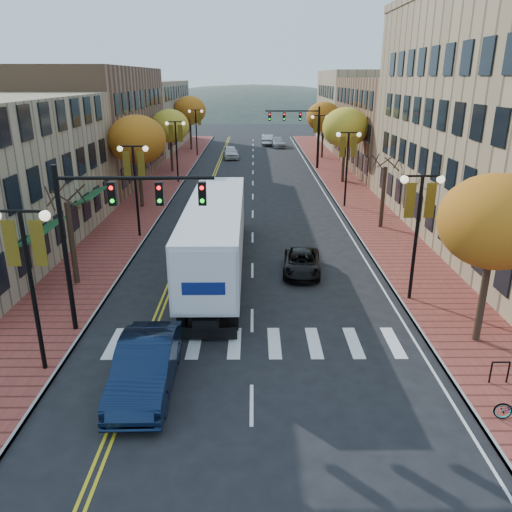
{
  "coord_description": "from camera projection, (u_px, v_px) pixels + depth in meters",
  "views": [
    {
      "loc": [
        0.08,
        -15.67,
        10.09
      ],
      "look_at": [
        0.18,
        6.24,
        2.2
      ],
      "focal_mm": 35.0,
      "sensor_mm": 36.0,
      "label": 1
    }
  ],
  "objects": [
    {
      "name": "lamp_right_b",
      "position": [
        348.0,
        155.0,
        39.32
      ],
      "size": [
        1.96,
        0.36,
        6.05
      ],
      "color": "black",
      "rests_on": "ground"
    },
    {
      "name": "black_suv",
      "position": [
        302.0,
        263.0,
        27.04
      ],
      "size": [
        2.33,
        4.39,
        1.18
      ],
      "primitive_type": "imported",
      "rotation": [
        0.0,
        0.0,
        -0.09
      ],
      "color": "black",
      "rests_on": "ground"
    },
    {
      "name": "building_right_mid",
      "position": [
        417.0,
        125.0,
        56.07
      ],
      "size": [
        15.0,
        24.0,
        10.0
      ],
      "primitive_type": "cube",
      "color": "brown",
      "rests_on": "ground"
    },
    {
      "name": "navy_sedan",
      "position": [
        146.0,
        366.0,
        16.86
      ],
      "size": [
        1.95,
        5.33,
        1.74
      ],
      "primitive_type": "imported",
      "rotation": [
        0.0,
        0.0,
        0.02
      ],
      "color": "black",
      "rests_on": "ground"
    },
    {
      "name": "sidewalk_left",
      "position": [
        161.0,
        186.0,
        48.68
      ],
      "size": [
        4.0,
        85.0,
        0.15
      ],
      "primitive_type": "cube",
      "color": "brown",
      "rests_on": "ground"
    },
    {
      "name": "tree_left_d",
      "position": [
        190.0,
        110.0,
        70.79
      ],
      "size": [
        4.61,
        4.61,
        7.42
      ],
      "color": "#382619",
      "rests_on": "sidewalk_left"
    },
    {
      "name": "lamp_left_c",
      "position": [
        176.0,
        140.0,
        48.67
      ],
      "size": [
        1.96,
        0.36,
        6.05
      ],
      "color": "black",
      "rests_on": "ground"
    },
    {
      "name": "lamp_right_a",
      "position": [
        419.0,
        214.0,
        22.39
      ],
      "size": [
        1.96,
        0.36,
        6.05
      ],
      "color": "black",
      "rests_on": "ground"
    },
    {
      "name": "car_far_oncoming",
      "position": [
        268.0,
        140.0,
        77.97
      ],
      "size": [
        2.23,
        4.98,
        1.59
      ],
      "primitive_type": "imported",
      "rotation": [
        0.0,
        0.0,
        3.03
      ],
      "color": "#AFAFB7",
      "rests_on": "ground"
    },
    {
      "name": "tree_right_c",
      "position": [
        345.0,
        128.0,
        48.35
      ],
      "size": [
        4.48,
        4.48,
        7.21
      ],
      "color": "#382619",
      "rests_on": "sidewalk_right"
    },
    {
      "name": "tree_left_b",
      "position": [
        137.0,
        140.0,
        38.86
      ],
      "size": [
        4.48,
        4.48,
        7.21
      ],
      "color": "#382619",
      "rests_on": "sidewalk_left"
    },
    {
      "name": "tree_left_c",
      "position": [
        170.0,
        126.0,
        54.05
      ],
      "size": [
        4.16,
        4.16,
        6.69
      ],
      "color": "#382619",
      "rests_on": "sidewalk_left"
    },
    {
      "name": "lamp_left_d",
      "position": [
        196.0,
        123.0,
        65.6
      ],
      "size": [
        1.96,
        0.36,
        6.05
      ],
      "color": "black",
      "rests_on": "ground"
    },
    {
      "name": "ground",
      "position": [
        252.0,
        371.0,
        18.17
      ],
      "size": [
        200.0,
        200.0,
        0.0
      ],
      "primitive_type": "plane",
      "color": "black",
      "rests_on": "ground"
    },
    {
      "name": "traffic_mast_near",
      "position": [
        110.0,
        218.0,
        19.29
      ],
      "size": [
        6.1,
        0.35,
        7.0
      ],
      "color": "black",
      "rests_on": "ground"
    },
    {
      "name": "building_left_mid",
      "position": [
        84.0,
        125.0,
        50.1
      ],
      "size": [
        12.0,
        24.0,
        11.0
      ],
      "primitive_type": "cube",
      "color": "brown",
      "rests_on": "ground"
    },
    {
      "name": "tree_right_b",
      "position": [
        383.0,
        197.0,
        34.38
      ],
      "size": [
        0.28,
        0.28,
        4.2
      ],
      "color": "#382619",
      "rests_on": "sidewalk_right"
    },
    {
      "name": "lamp_right_c",
      "position": [
        319.0,
        131.0,
        56.26
      ],
      "size": [
        1.96,
        0.36,
        6.05
      ],
      "color": "black",
      "rests_on": "ground"
    },
    {
      "name": "sidewalk_right",
      "position": [
        345.0,
        185.0,
        48.76
      ],
      "size": [
        4.0,
        85.0,
        0.15
      ],
      "primitive_type": "cube",
      "color": "brown",
      "rests_on": "ground"
    },
    {
      "name": "semi_truck",
      "position": [
        217.0,
        229.0,
        26.67
      ],
      "size": [
        2.77,
        16.66,
        4.16
      ],
      "rotation": [
        0.0,
        0.0,
        0.0
      ],
      "color": "black",
      "rests_on": "ground"
    },
    {
      "name": "building_left_far",
      "position": [
        138.0,
        115.0,
        73.87
      ],
      "size": [
        12.0,
        26.0,
        9.5
      ],
      "primitive_type": "cube",
      "color": "#9E8966",
      "rests_on": "ground"
    },
    {
      "name": "tree_right_d",
      "position": [
        324.0,
        117.0,
        63.46
      ],
      "size": [
        4.35,
        4.35,
        7.0
      ],
      "color": "#382619",
      "rests_on": "sidewalk_right"
    },
    {
      "name": "car_far_silver",
      "position": [
        278.0,
        142.0,
        75.7
      ],
      "size": [
        2.53,
        5.17,
        1.45
      ],
      "primitive_type": "imported",
      "rotation": [
        0.0,
        0.0,
        0.1
      ],
      "color": "#96979D",
      "rests_on": "ground"
    },
    {
      "name": "building_right_far",
      "position": [
        373.0,
        108.0,
        76.6
      ],
      "size": [
        15.0,
        20.0,
        11.0
      ],
      "primitive_type": "cube",
      "color": "#9E8966",
      "rests_on": "ground"
    },
    {
      "name": "tree_left_a",
      "position": [
        72.0,
        243.0,
        24.89
      ],
      "size": [
        0.28,
        0.28,
        4.2
      ],
      "color": "#382619",
      "rests_on": "sidewalk_left"
    },
    {
      "name": "tree_right_a",
      "position": [
        495.0,
        222.0,
        18.38
      ],
      "size": [
        4.16,
        4.16,
        6.69
      ],
      "color": "#382619",
      "rests_on": "sidewalk_right"
    },
    {
      "name": "traffic_mast_far",
      "position": [
        301.0,
        126.0,
        56.03
      ],
      "size": [
        6.1,
        0.34,
        7.0
      ],
      "color": "black",
      "rests_on": "ground"
    },
    {
      "name": "lamp_left_a",
      "position": [
        28.0,
        261.0,
        16.68
      ],
      "size": [
        1.96,
        0.36,
        6.05
      ],
      "color": "black",
      "rests_on": "ground"
    },
    {
      "name": "lamp_left_b",
      "position": [
        135.0,
        173.0,
        31.73
      ],
      "size": [
        1.96,
        0.36,
        6.05
      ],
      "color": "black",
      "rests_on": "ground"
    },
    {
      "name": "car_far_white",
      "position": [
        231.0,
        152.0,
        65.11
      ],
      "size": [
        2.45,
        4.9,
        1.6
      ],
      "primitive_type": "imported",
      "rotation": [
        0.0,
        0.0,
        0.12
      ],
      "color": "silver",
      "rests_on": "ground"
    }
  ]
}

